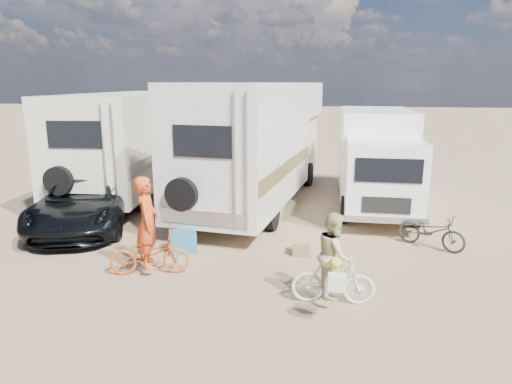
% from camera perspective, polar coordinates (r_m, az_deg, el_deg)
% --- Properties ---
extents(ground, '(140.00, 140.00, 0.00)m').
position_cam_1_polar(ground, '(9.02, -7.32, -11.69)').
color(ground, '#9D805D').
rests_on(ground, ground).
extents(rv_main, '(3.68, 9.51, 3.85)m').
position_cam_1_polar(rv_main, '(14.64, 0.42, 6.12)').
color(rv_main, white).
rests_on(rv_main, ground).
extents(rv_left, '(3.45, 8.80, 3.50)m').
position_cam_1_polar(rv_left, '(16.77, -15.46, 5.98)').
color(rv_left, white).
rests_on(rv_left, ground).
extents(box_truck, '(2.16, 6.02, 3.02)m').
position_cam_1_polar(box_truck, '(14.46, 15.02, 3.88)').
color(box_truck, white).
rests_on(box_truck, ground).
extents(dark_suv, '(3.62, 5.43, 1.38)m').
position_cam_1_polar(dark_suv, '(13.20, -20.75, -1.07)').
color(dark_suv, black).
rests_on(dark_suv, ground).
extents(bike_man, '(1.71, 0.97, 0.85)m').
position_cam_1_polar(bike_man, '(9.56, -13.35, -7.69)').
color(bike_man, '#C4480D').
rests_on(bike_man, ground).
extents(bike_woman, '(1.50, 0.50, 0.89)m').
position_cam_1_polar(bike_woman, '(8.23, 9.72, -10.95)').
color(bike_woman, silver).
rests_on(bike_woman, ground).
extents(rider_man, '(0.61, 0.78, 1.88)m').
position_cam_1_polar(rider_man, '(9.39, -13.52, -4.77)').
color(rider_man, '#D44619').
rests_on(rider_man, ground).
extents(rider_woman, '(0.61, 0.76, 1.51)m').
position_cam_1_polar(rider_woman, '(8.11, 9.81, -8.97)').
color(rider_woman, '#C7BD81').
rests_on(rider_woman, ground).
extents(bike_parked, '(1.66, 1.33, 0.84)m').
position_cam_1_polar(bike_parked, '(11.52, 21.31, -4.60)').
color(bike_parked, '#282A28').
rests_on(bike_parked, ground).
extents(cooler, '(0.74, 0.64, 0.49)m').
position_cam_1_polar(cooler, '(10.68, -9.24, -6.23)').
color(cooler, '#296486').
rests_on(cooler, ground).
extents(crate, '(0.40, 0.40, 0.32)m').
position_cam_1_polar(crate, '(10.46, 5.83, -7.05)').
color(crate, olive).
rests_on(crate, ground).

